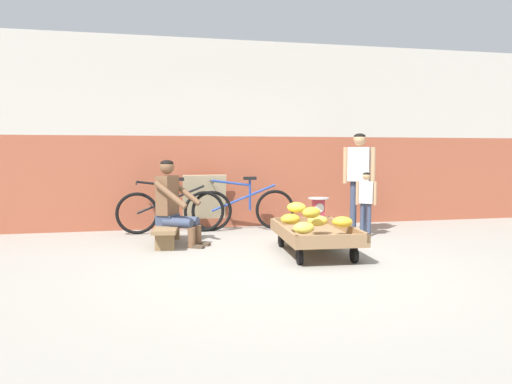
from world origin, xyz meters
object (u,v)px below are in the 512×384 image
low_bench (168,230)px  sign_board (204,202)px  shopping_bag (330,237)px  bicycle_near_left (171,210)px  banana_cart (315,235)px  bicycle_far_left (243,208)px  vendor_seated (173,203)px  customer_child (366,197)px  customer_adult (359,171)px  weighing_scale (318,207)px  plastic_crate (318,228)px

low_bench → sign_board: bearing=64.1°
shopping_bag → bicycle_near_left: bearing=144.0°
banana_cart → bicycle_far_left: bearing=104.9°
vendor_seated → bicycle_far_left: size_ratio=0.69×
bicycle_far_left → customer_child: 1.92m
vendor_seated → sign_board: (0.55, 1.33, -0.13)m
customer_adult → customer_child: bearing=-94.6°
weighing_scale → sign_board: bearing=139.7°
customer_child → shopping_bag: (-0.78, -0.58, -0.47)m
plastic_crate → shopping_bag: 0.55m
vendor_seated → weighing_scale: (2.06, 0.05, -0.11)m
low_bench → customer_child: bearing=0.9°
banana_cart → customer_adult: bearing=49.2°
plastic_crate → shopping_bag: (-0.03, -0.54, -0.03)m
low_bench → customer_child: customer_child is taller
plastic_crate → banana_cart: bearing=-111.6°
vendor_seated → weighing_scale: vendor_seated is taller
bicycle_far_left → sign_board: 0.68m
plastic_crate → weighing_scale: bearing=-90.0°
banana_cart → plastic_crate: bearing=68.4°
customer_adult → shopping_bag: size_ratio=6.38×
weighing_scale → sign_board: 1.98m
sign_board → shopping_bag: sign_board is taller
weighing_scale → shopping_bag: 0.64m
plastic_crate → weighing_scale: 0.30m
plastic_crate → customer_adult: (0.78, 0.36, 0.80)m
plastic_crate → bicycle_far_left: (-0.92, 0.96, 0.20)m
weighing_scale → bicycle_far_left: bicycle_far_left is taller
bicycle_near_left → customer_adult: 2.96m
vendor_seated → customer_adult: bearing=8.3°
customer_adult → customer_child: size_ratio=1.61×
customer_child → customer_adult: bearing=85.4°
vendor_seated → customer_child: size_ratio=1.20×
customer_adult → low_bench: bearing=-172.8°
weighing_scale → banana_cart: bearing=-111.6°
vendor_seated → low_bench: bearing=148.7°
bicycle_far_left → plastic_crate: bearing=-46.3°
vendor_seated → bicycle_near_left: bearing=90.1°
vendor_seated → banana_cart: bearing=-29.6°
low_bench → customer_child: 2.91m
bicycle_far_left → low_bench: bearing=-141.5°
bicycle_near_left → plastic_crate: bearing=-24.3°
banana_cart → weighing_scale: (0.40, 1.00, 0.21)m
banana_cart → vendor_seated: size_ratio=1.30×
vendor_seated → customer_adult: size_ratio=0.75×
vendor_seated → plastic_crate: size_ratio=3.17×
banana_cart → weighing_scale: 1.09m
shopping_bag → bicycle_far_left: bearing=120.5°
plastic_crate → sign_board: (-1.51, 1.28, 0.29)m
sign_board → customer_adult: customer_adult is taller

